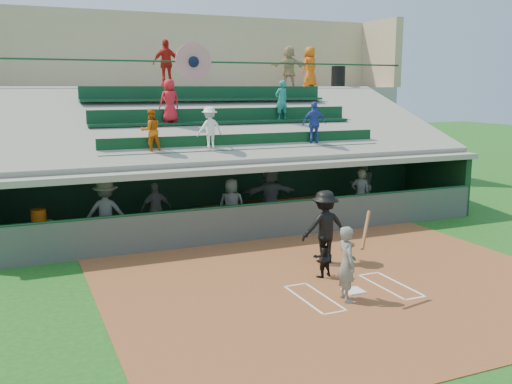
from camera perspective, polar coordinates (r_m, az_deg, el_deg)
name	(u,v)px	position (r m, az deg, el deg)	size (l,w,h in m)	color
ground	(353,292)	(13.37, 9.72, -9.85)	(100.00, 100.00, 0.00)	#195016
dirt_slab	(342,285)	(13.76, 8.58, -9.18)	(11.00, 9.00, 0.02)	brown
home_plate	(353,291)	(13.36, 9.72, -9.71)	(0.43, 0.43, 0.03)	white
batters_box_chalk	(353,291)	(13.36, 9.72, -9.76)	(2.65, 1.85, 0.01)	white
dugout_floor	(243,226)	(19.12, -1.33, -3.43)	(16.00, 3.50, 0.04)	gray
concourse_slab	(185,141)	(25.06, -7.16, 5.09)	(20.00, 3.00, 4.60)	gray
grandstand	(206,148)	(22.21, -5.01, 4.36)	(20.40, 10.40, 7.80)	#4B504B
batter_at_plate	(347,263)	(12.56, 9.10, -7.04)	(0.88, 0.76, 1.95)	#5D605B
catcher	(322,256)	(14.09, 6.58, -6.42)	(0.50, 0.39, 1.03)	black
home_umpire	(325,227)	(15.14, 6.88, -3.46)	(1.25, 0.72, 1.93)	black
dugout_bench	(237,211)	(20.21, -1.92, -1.88)	(16.65, 0.50, 0.50)	brown
white_table	(43,236)	(17.54, -20.56, -4.10)	(0.83, 0.62, 0.72)	white
water_cooler	(39,217)	(17.36, -20.91, -2.32)	(0.42, 0.42, 0.42)	#DD5D0D
dugout_player_a	(106,213)	(17.12, -14.76, -2.00)	(1.26, 0.72, 1.95)	#52544F
dugout_player_b	(156,208)	(18.15, -9.97, -1.63)	(0.96, 0.40, 1.64)	#62645E
dugout_player_c	(232,205)	(18.18, -2.45, -1.32)	(0.84, 0.55, 1.72)	#5A5C57
dugout_player_d	(270,194)	(19.31, 1.44, -0.24)	(1.83, 0.58, 1.97)	#51544F
dugout_player_e	(360,194)	(20.18, 10.39, -0.22)	(0.65, 0.42, 1.77)	#555853
dugout_player_f	(362,185)	(21.46, 10.55, 0.71)	(0.97, 0.76, 2.00)	#52544F
trash_bin	(338,77)	(26.64, 8.22, 11.35)	(0.62, 0.62, 0.94)	black
concourse_staff_a	(167,63)	(23.76, -8.93, 12.59)	(1.11, 0.46, 1.89)	#B51C14
concourse_staff_b	(310,67)	(26.88, 5.41, 12.35)	(0.90, 0.58, 1.83)	#DC5E0C
concourse_staff_c	(289,67)	(26.01, 3.30, 12.41)	(1.67, 0.53, 1.80)	tan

